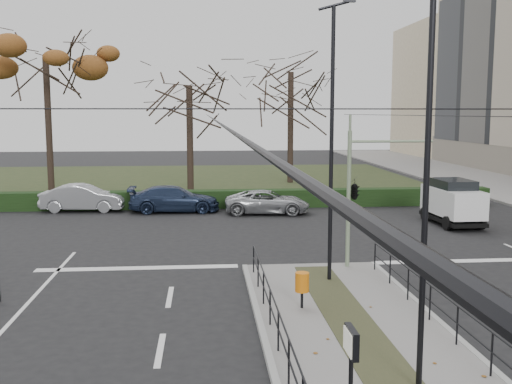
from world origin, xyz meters
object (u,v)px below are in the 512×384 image
at_px(litter_bin, 302,283).
at_px(streetlamp_median_far, 332,141).
at_px(streetlamp_median_near, 427,182).
at_px(parked_car_third, 174,199).
at_px(bare_tree_center, 291,80).
at_px(info_panel, 351,357).
at_px(parked_car_fourth, 268,202).
at_px(parked_car_second, 83,198).
at_px(rust_tree, 45,57).
at_px(bare_tree_near, 189,94).
at_px(white_van, 453,201).
at_px(traffic_light, 357,188).

xyz_separation_m(litter_bin, streetlamp_median_far, (1.33, 2.64, 3.69)).
distance_m(streetlamp_median_near, parked_car_third, 23.03).
height_order(litter_bin, bare_tree_center, bare_tree_center).
height_order(info_panel, parked_car_fourth, info_panel).
relative_size(parked_car_second, rust_tree, 0.38).
height_order(parked_car_third, bare_tree_near, bare_tree_near).
xyz_separation_m(info_panel, streetlamp_median_near, (1.92, 2.22, 2.35)).
height_order(info_panel, parked_car_second, info_panel).
relative_size(info_panel, bare_tree_near, 0.22).
distance_m(parked_car_second, white_van, 19.42).
bearing_deg(rust_tree, parked_car_fourth, -36.94).
xyz_separation_m(parked_car_second, parked_car_fourth, (10.02, -1.66, -0.11)).
height_order(traffic_light, parked_car_third, traffic_light).
height_order(traffic_light, info_panel, traffic_light).
distance_m(info_panel, white_van, 21.61).
distance_m(parked_car_second, bare_tree_near, 11.26).
height_order(streetlamp_median_near, rust_tree, rust_tree).
bearing_deg(parked_car_fourth, info_panel, -177.14).
height_order(traffic_light, litter_bin, traffic_light).
xyz_separation_m(streetlamp_median_far, parked_car_fourth, (-0.56, 13.43, -3.90)).
distance_m(info_panel, bare_tree_center, 37.43).
distance_m(parked_car_fourth, rust_tree, 19.32).
xyz_separation_m(litter_bin, streetlamp_median_near, (1.46, -4.96, 3.29)).
bearing_deg(litter_bin, rust_tree, 116.33).
distance_m(streetlamp_median_far, rust_tree, 28.28).
xyz_separation_m(parked_car_third, bare_tree_center, (8.19, 12.41, 7.07)).
bearing_deg(litter_bin, white_van, 52.32).
xyz_separation_m(traffic_light, info_panel, (-3.01, -11.40, -1.06)).
bearing_deg(bare_tree_center, streetlamp_median_near, -94.12).
xyz_separation_m(traffic_light, bare_tree_near, (-6.08, 21.19, 3.81)).
height_order(traffic_light, parked_car_fourth, traffic_light).
height_order(streetlamp_median_far, parked_car_fourth, streetlamp_median_far).
xyz_separation_m(streetlamp_median_far, bare_tree_near, (-4.87, 22.78, 2.12)).
relative_size(white_van, bare_tree_center, 0.37).
bearing_deg(streetlamp_median_far, parked_car_third, 111.09).
height_order(parked_car_second, parked_car_fourth, parked_car_second).
height_order(parked_car_third, bare_tree_center, bare_tree_center).
relative_size(litter_bin, parked_car_third, 0.20).
bearing_deg(white_van, info_panel, -116.95).
height_order(parked_car_second, white_van, white_van).
bearing_deg(streetlamp_median_near, bare_tree_center, 85.88).
height_order(streetlamp_median_far, rust_tree, rust_tree).
relative_size(info_panel, rust_tree, 0.18).
bearing_deg(streetlamp_median_far, litter_bin, -116.78).
relative_size(parked_car_fourth, bare_tree_center, 0.41).
distance_m(bare_tree_center, bare_tree_near, 8.60).
bearing_deg(rust_tree, bare_tree_center, 9.92).
bearing_deg(parked_car_fourth, rust_tree, 58.95).
bearing_deg(parked_car_third, litter_bin, -165.75).
bearing_deg(streetlamp_median_near, bare_tree_near, 99.34).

